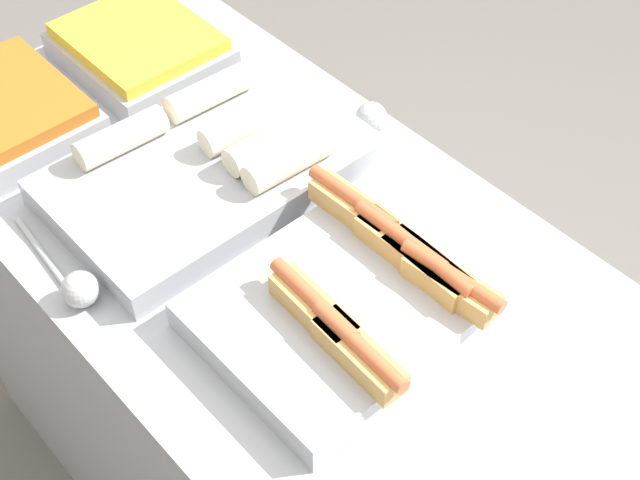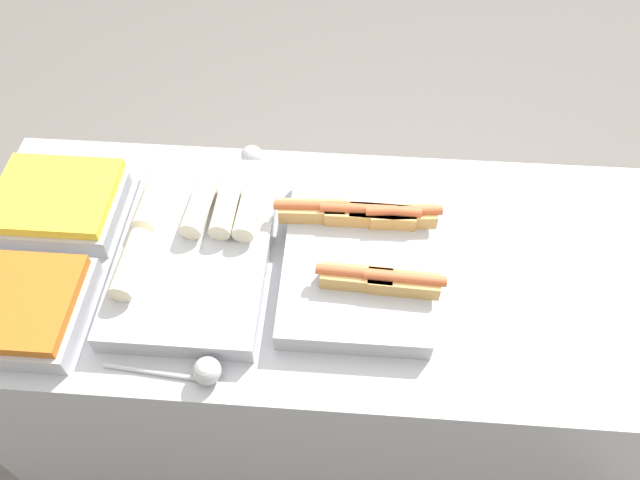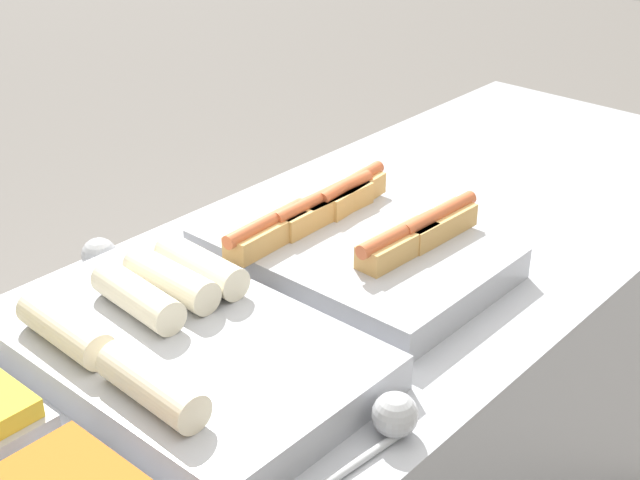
% 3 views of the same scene
% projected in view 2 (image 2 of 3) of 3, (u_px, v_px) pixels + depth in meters
% --- Properties ---
extents(ground_plane, '(12.00, 12.00, 0.00)m').
position_uv_depth(ground_plane, '(359.00, 423.00, 2.09)').
color(ground_plane, slate).
extents(counter, '(1.85, 0.68, 0.91)m').
position_uv_depth(counter, '(367.00, 360.00, 1.73)').
color(counter, '#A8AAB2').
rests_on(counter, ground_plane).
extents(tray_hotdogs, '(0.37, 0.44, 0.10)m').
position_uv_depth(tray_hotdogs, '(359.00, 253.00, 1.34)').
color(tray_hotdogs, '#A8AAB2').
rests_on(tray_hotdogs, counter).
extents(tray_wraps, '(0.32, 0.51, 0.10)m').
position_uv_depth(tray_wraps, '(196.00, 243.00, 1.36)').
color(tray_wraps, '#A8AAB2').
rests_on(tray_wraps, counter).
extents(tray_side_front, '(0.29, 0.25, 0.07)m').
position_uv_depth(tray_side_front, '(12.00, 307.00, 1.26)').
color(tray_side_front, '#A8AAB2').
rests_on(tray_side_front, counter).
extents(tray_side_back, '(0.29, 0.25, 0.07)m').
position_uv_depth(tray_side_back, '(58.00, 202.00, 1.43)').
color(tray_side_back, '#A8AAB2').
rests_on(tray_side_back, counter).
extents(serving_spoon_near, '(0.24, 0.06, 0.06)m').
position_uv_depth(serving_spoon_near, '(201.00, 371.00, 1.18)').
color(serving_spoon_near, '#B2B5BA').
rests_on(serving_spoon_near, counter).
extents(serving_spoon_far, '(0.25, 0.06, 0.06)m').
position_uv_depth(serving_spoon_far, '(247.00, 157.00, 1.54)').
color(serving_spoon_far, '#B2B5BA').
rests_on(serving_spoon_far, counter).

